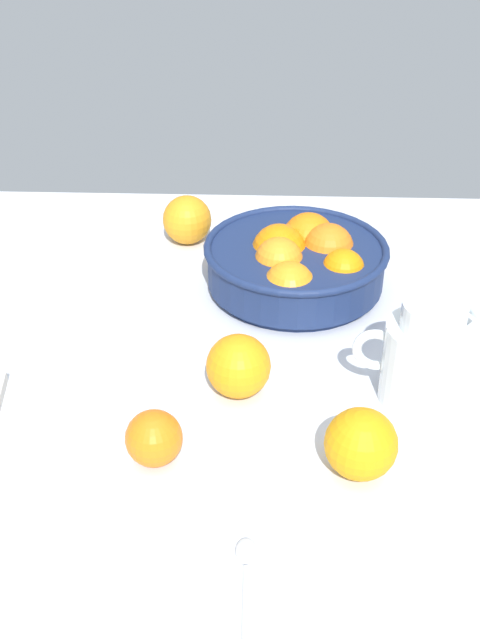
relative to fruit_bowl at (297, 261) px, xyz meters
The scene contains 8 objects.
ground_plane 21.08cm from the fruit_bowl, 117.52° to the right, with size 122.21×105.93×3.00cm, color silver.
fruit_bowl is the anchor object (origin of this frame).
juice_pitcher 30.73cm from the fruit_bowl, 60.31° to the right, with size 15.70×10.96×15.08cm.
loose_orange_1 27.61cm from the fruit_bowl, 107.04° to the right, with size 8.29×8.29×8.29cm, color orange.
loose_orange_2 40.70cm from the fruit_bowl, 81.42° to the right, with size 8.26×8.26×8.26cm, color orange.
loose_orange_3 23.97cm from the fruit_bowl, 140.80° to the left, with size 8.42×8.42×8.42cm, color orange.
loose_orange_4 42.90cm from the fruit_bowl, 113.66° to the right, with size 6.62×6.62×6.62cm, color orange.
spoon 56.00cm from the fruit_bowl, 96.40° to the right, with size 2.28×14.13×1.00cm.
Camera 1 is at (4.29, -86.02, 62.29)cm, focal length 42.92 mm.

